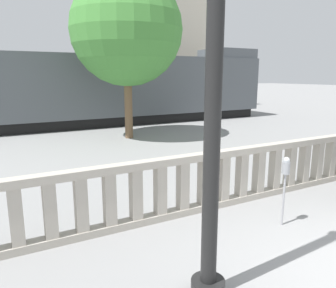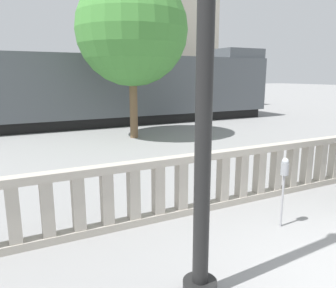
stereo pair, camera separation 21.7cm
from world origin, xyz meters
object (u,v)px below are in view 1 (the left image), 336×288
at_px(lamppost, 213,95).
at_px(train_far, 53,87).
at_px(parking_meter, 286,173).
at_px(train_near, 117,89).
at_px(tree_left, 127,30).

distance_m(lamppost, train_far, 24.38).
distance_m(parking_meter, train_near, 14.06).
height_order(lamppost, tree_left, tree_left).
bearing_deg(train_near, lamppost, -105.77).
bearing_deg(parking_meter, tree_left, 85.50).
bearing_deg(lamppost, train_near, 74.23).
relative_size(lamppost, parking_meter, 4.09).
bearing_deg(train_far, parking_meter, -89.90).
relative_size(train_far, tree_left, 4.19).
relative_size(parking_meter, train_far, 0.04).
relative_size(parking_meter, train_near, 0.07).
distance_m(lamppost, tree_left, 11.07).
height_order(train_near, tree_left, tree_left).
bearing_deg(tree_left, train_near, 76.40).
xyz_separation_m(lamppost, tree_left, (3.12, 10.42, 2.07)).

